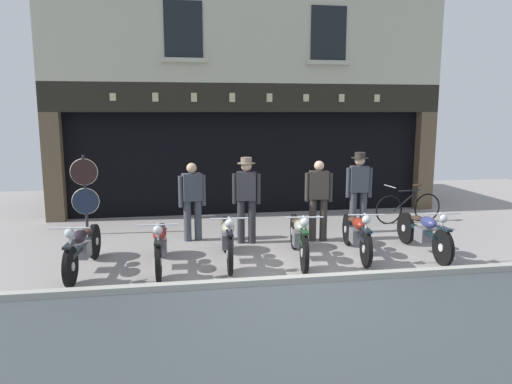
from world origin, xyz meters
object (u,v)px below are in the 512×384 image
at_px(salesman_left, 192,198).
at_px(leaning_bicycle, 409,207).
at_px(motorcycle_left, 160,244).
at_px(shopkeeper_center, 246,196).
at_px(motorcycle_center_right, 357,233).
at_px(salesman_right, 318,197).
at_px(assistant_far_right, 359,188).
at_px(motorcycle_far_left, 83,247).
at_px(motorcycle_center, 299,236).
at_px(motorcycle_center_left, 228,238).
at_px(motorcycle_right, 424,232).
at_px(advert_board_near, 343,146).
at_px(tyre_sign_pole, 85,188).

bearing_deg(salesman_left, leaning_bicycle, 177.56).
height_order(motorcycle_left, shopkeeper_center, shopkeeper_center).
bearing_deg(motorcycle_left, salesman_left, -108.05).
xyz_separation_m(motorcycle_center_right, salesman_right, (-0.41, 1.10, 0.49)).
relative_size(salesman_right, assistant_far_right, 0.94).
relative_size(motorcycle_far_left, shopkeeper_center, 1.19).
xyz_separation_m(motorcycle_center, motorcycle_center_right, (1.11, 0.10, -0.02)).
distance_m(motorcycle_center_left, motorcycle_right, 3.64).
distance_m(motorcycle_center_left, shopkeeper_center, 1.40).
bearing_deg(leaning_bicycle, salesman_left, 93.29).
bearing_deg(motorcycle_far_left, advert_board_near, -139.61).
bearing_deg(motorcycle_center_left, motorcycle_right, -178.52).
bearing_deg(salesman_left, motorcycle_left, 59.48).
bearing_deg(advert_board_near, motorcycle_right, -88.77).
distance_m(motorcycle_far_left, motorcycle_center_right, 4.78).
bearing_deg(motorcycle_center_left, motorcycle_left, 9.38).
bearing_deg(motorcycle_center, assistant_far_right, -128.56).
height_order(salesman_left, tyre_sign_pole, tyre_sign_pole).
bearing_deg(advert_board_near, motorcycle_center_left, -130.60).
bearing_deg(leaning_bicycle, motorcycle_center_left, 111.83).
bearing_deg(shopkeeper_center, motorcycle_right, 169.96).
bearing_deg(salesman_right, motorcycle_center_right, 119.06).
distance_m(motorcycle_far_left, assistant_far_right, 5.74).
distance_m(shopkeeper_center, tyre_sign_pole, 3.51).
distance_m(salesman_left, tyre_sign_pole, 2.40).
height_order(motorcycle_center_left, salesman_right, salesman_right).
distance_m(motorcycle_center_right, salesman_right, 1.27).
relative_size(salesman_right, advert_board_near, 1.67).
relative_size(motorcycle_far_left, salesman_left, 1.28).
xyz_separation_m(motorcycle_right, leaning_bicycle, (0.94, 2.45, -0.05)).
bearing_deg(leaning_bicycle, salesman_right, 109.79).
bearing_deg(advert_board_near, shopkeeper_center, -135.90).
distance_m(motorcycle_left, advert_board_near, 6.47).
bearing_deg(leaning_bicycle, shopkeeper_center, 100.57).
distance_m(motorcycle_center_left, motorcycle_center, 1.27).
height_order(motorcycle_right, advert_board_near, advert_board_near).
bearing_deg(leaning_bicycle, assistant_far_right, 109.25).
height_order(motorcycle_center, motorcycle_right, motorcycle_center).
bearing_deg(motorcycle_left, motorcycle_far_left, -0.26).
distance_m(assistant_far_right, tyre_sign_pole, 5.86).
bearing_deg(salesman_right, motorcycle_center, 68.20).
bearing_deg(tyre_sign_pole, shopkeeper_center, -20.70).
height_order(motorcycle_left, motorcycle_center_right, same).
bearing_deg(motorcycle_right, motorcycle_center_right, -4.74).
xyz_separation_m(motorcycle_left, motorcycle_center_left, (1.14, 0.13, 0.02)).
relative_size(motorcycle_left, motorcycle_center, 0.92).
distance_m(motorcycle_left, motorcycle_center_left, 1.15).
relative_size(salesman_right, leaning_bicycle, 0.96).
xyz_separation_m(motorcycle_right, salesman_right, (-1.66, 1.22, 0.49)).
bearing_deg(motorcycle_center_right, tyre_sign_pole, -17.70).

